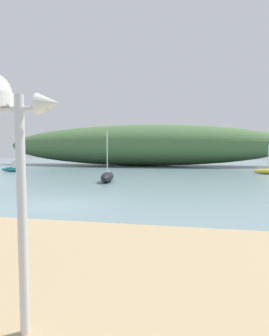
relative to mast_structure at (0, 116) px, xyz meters
name	(u,v)px	position (x,y,z in m)	size (l,w,h in m)	color
ground_plane	(60,204)	(-3.69, 9.07, -3.06)	(120.00, 120.00, 0.00)	gray
distant_hill	(141,145)	(-5.44, 41.46, 0.21)	(45.83, 11.00, 6.53)	#476B3D
mast_structure	(0,116)	(0.00, 0.00, 0.00)	(1.24, 0.56, 3.42)	silver
sailboat_by_sandbar	(107,177)	(-4.13, 18.37, -2.64)	(1.41, 3.32, 4.10)	black
sailboat_far_left	(268,171)	(10.53, 28.44, -2.75)	(3.07, 1.57, 3.10)	gold
motorboat_off_point	(15,168)	(-17.77, 26.17, -2.58)	(2.94, 2.16, 1.38)	teal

